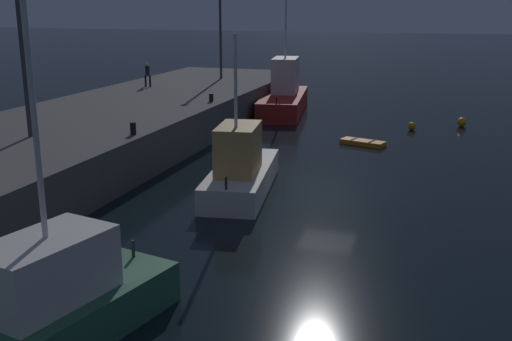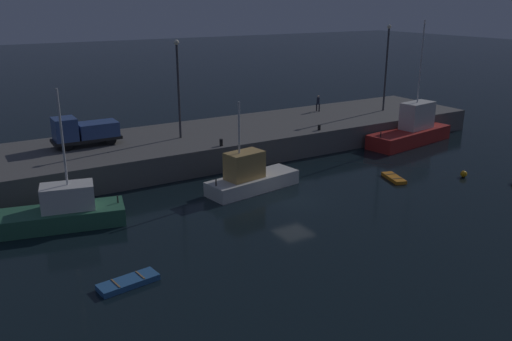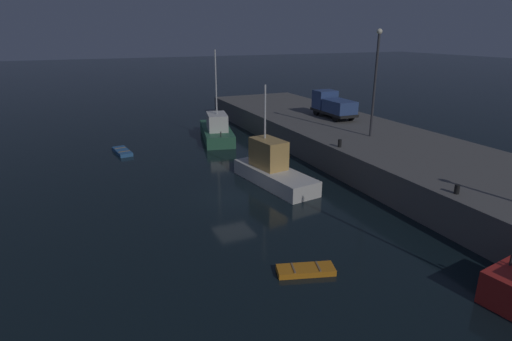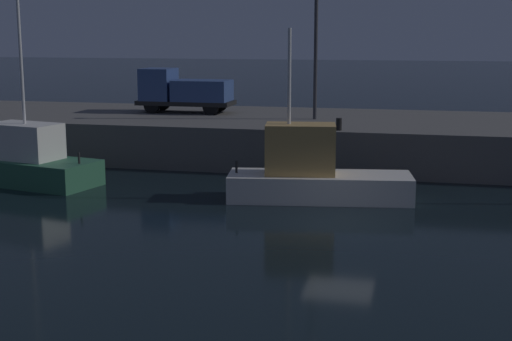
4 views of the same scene
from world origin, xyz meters
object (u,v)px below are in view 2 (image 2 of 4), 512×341
object	(u,v)px
dinghy_orange_near	(128,282)
lamp_post_west	(178,82)
fishing_boat_blue	(59,212)
bollard_west	(319,128)
bollard_central	(221,142)
dockworker	(318,102)
lamp_post_east	(387,62)
utility_truck	(84,131)
fishing_boat_white	(250,177)
mooring_buoy_mid	(464,174)
fishing_trawler_red	(411,130)
rowboat_white_mid	(394,178)

from	to	relation	value
dinghy_orange_near	lamp_post_west	distance (m)	22.95
fishing_boat_blue	bollard_west	distance (m)	25.42
bollard_central	bollard_west	bearing A→B (deg)	1.29
lamp_post_west	dockworker	size ratio (longest dim) A/B	4.84
fishing_boat_blue	lamp_post_east	distance (m)	38.30
dinghy_orange_near	lamp_post_west	bearing A→B (deg)	59.42
dinghy_orange_near	bollard_west	world-z (taller)	bollard_west
fishing_boat_blue	lamp_post_west	size ratio (longest dim) A/B	1.05
utility_truck	fishing_boat_white	bearing A→B (deg)	-50.28
lamp_post_east	utility_truck	size ratio (longest dim) A/B	1.65
mooring_buoy_mid	lamp_post_east	size ratio (longest dim) A/B	0.06
fishing_boat_blue	mooring_buoy_mid	xyz separation A→B (m)	(30.66, -6.82, -0.69)
mooring_buoy_mid	lamp_post_east	world-z (taller)	lamp_post_east
fishing_trawler_red	bollard_west	world-z (taller)	fishing_trawler_red
utility_truck	rowboat_white_mid	bearing A→B (deg)	-36.26
dockworker	fishing_boat_white	bearing A→B (deg)	-141.60
fishing_boat_blue	mooring_buoy_mid	distance (m)	31.42
fishing_trawler_red	mooring_buoy_mid	size ratio (longest dim) A/B	22.44
mooring_buoy_mid	fishing_boat_white	bearing A→B (deg)	159.28
dinghy_orange_near	utility_truck	size ratio (longest dim) A/B	0.58
fishing_boat_blue	mooring_buoy_mid	bearing A→B (deg)	-12.54
dinghy_orange_near	lamp_post_east	size ratio (longest dim) A/B	0.35
fishing_boat_blue	rowboat_white_mid	bearing A→B (deg)	-9.75
fishing_trawler_red	dockworker	xyz separation A→B (m)	(-4.94, 9.12, 1.89)
dinghy_orange_near	mooring_buoy_mid	bearing A→B (deg)	5.29
rowboat_white_mid	bollard_central	world-z (taller)	bollard_central
rowboat_white_mid	lamp_post_west	xyz separation A→B (m)	(-12.74, 13.62, 7.02)
bollard_west	fishing_boat_white	bearing A→B (deg)	-152.41
lamp_post_east	dockworker	xyz separation A→B (m)	(-6.52, 3.32, -4.30)
fishing_boat_blue	bollard_central	distance (m)	15.24
fishing_trawler_red	utility_truck	bearing A→B (deg)	165.88
fishing_boat_white	dockworker	xyz separation A→B (m)	(16.17, 12.82, 2.14)
fishing_trawler_red	utility_truck	xyz separation A→B (m)	(-30.57, 7.69, 2.15)
rowboat_white_mid	lamp_post_west	world-z (taller)	lamp_post_west
fishing_boat_white	lamp_post_east	world-z (taller)	lamp_post_east
fishing_trawler_red	fishing_boat_white	world-z (taller)	fishing_trawler_red
lamp_post_west	lamp_post_east	size ratio (longest dim) A/B	0.92
fishing_boat_white	utility_truck	xyz separation A→B (m)	(-9.46, 11.39, 2.40)
fishing_boat_blue	bollard_central	world-z (taller)	fishing_boat_blue
fishing_boat_blue	mooring_buoy_mid	world-z (taller)	fishing_boat_blue
fishing_boat_white	lamp_post_east	bearing A→B (deg)	22.71
fishing_trawler_red	mooring_buoy_mid	bearing A→B (deg)	-113.73
utility_truck	fishing_boat_blue	bearing A→B (deg)	-112.43
lamp_post_east	fishing_trawler_red	bearing A→B (deg)	-105.25
mooring_buoy_mid	bollard_west	xyz separation A→B (m)	(-5.82, 12.01, 2.20)
dockworker	utility_truck	bearing A→B (deg)	-176.81
fishing_boat_blue	fishing_boat_white	world-z (taller)	fishing_boat_blue
rowboat_white_mid	lamp_post_west	distance (m)	19.93
lamp_post_west	fishing_boat_white	bearing A→B (deg)	-81.61
lamp_post_west	lamp_post_east	world-z (taller)	lamp_post_east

